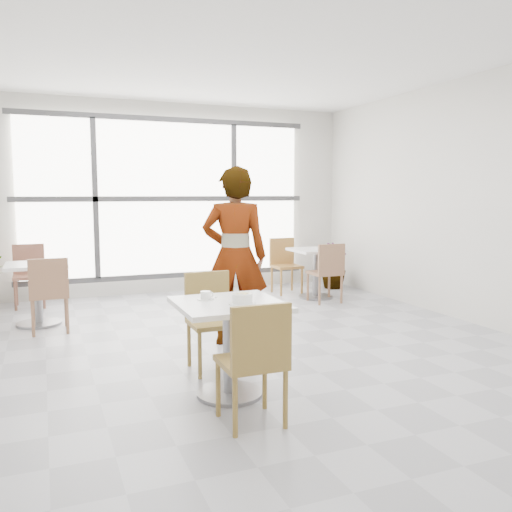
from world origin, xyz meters
name	(u,v)px	position (x,y,z in m)	size (l,w,h in m)	color
floor	(245,351)	(0.00, 0.00, 0.00)	(7.00, 7.00, 0.00)	#9E9EA5
ceiling	(244,43)	(0.00, 0.00, 3.00)	(7.00, 7.00, 0.00)	white
wall_back	(167,199)	(0.00, 3.50, 1.50)	(6.00, 6.00, 0.00)	silver
wall_right	(480,201)	(3.00, 0.00, 1.50)	(7.00, 7.00, 0.00)	silver
window	(168,199)	(0.00, 3.44, 1.50)	(4.60, 0.07, 2.52)	white
main_table	(229,331)	(-0.54, -1.07, 0.52)	(0.80, 0.80, 0.75)	white
chair_near	(255,356)	(-0.56, -1.68, 0.50)	(0.42, 0.42, 0.87)	olive
chair_far	(211,314)	(-0.47, -0.36, 0.50)	(0.42, 0.42, 0.87)	olive
oatmeal_bowl	(242,298)	(-0.47, -1.19, 0.79)	(0.21, 0.21, 0.09)	white
coffee_cup	(206,296)	(-0.68, -0.92, 0.78)	(0.16, 0.13, 0.07)	white
person	(235,256)	(0.00, 0.31, 0.93)	(0.68, 0.45, 1.86)	black
bg_table_left	(37,285)	(-1.94, 1.94, 0.49)	(0.70, 0.70, 0.75)	white
bg_table_right	(316,266)	(1.98, 2.17, 0.49)	(0.70, 0.70, 0.75)	silver
bg_chair_left_near	(49,290)	(-1.81, 1.46, 0.50)	(0.42, 0.42, 0.87)	#8F6347
bg_chair_left_far	(29,271)	(-2.05, 3.15, 0.50)	(0.42, 0.42, 0.87)	brown
bg_chair_right_near	(328,269)	(1.94, 1.76, 0.50)	(0.42, 0.42, 0.87)	#8A6044
bg_chair_right_far	(285,261)	(1.72, 2.75, 0.50)	(0.42, 0.42, 0.87)	#A16F34
plant_right	(333,266)	(2.65, 2.81, 0.38)	(0.42, 0.42, 0.75)	#57873A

